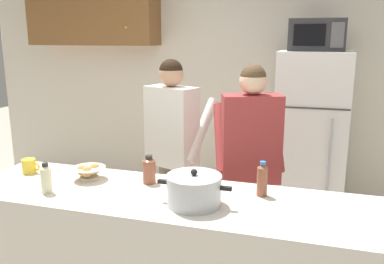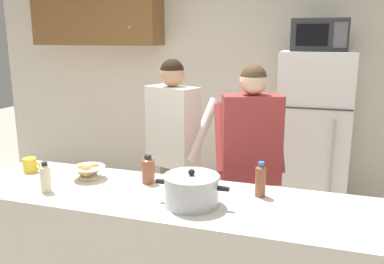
% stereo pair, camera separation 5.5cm
% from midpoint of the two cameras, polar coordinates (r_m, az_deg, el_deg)
% --- Properties ---
extents(back_wall_unit, '(6.00, 0.48, 2.60)m').
position_cam_midpoint_polar(back_wall_unit, '(4.46, 4.41, 7.97)').
color(back_wall_unit, silver).
rests_on(back_wall_unit, ground).
extents(refrigerator, '(0.64, 0.68, 1.68)m').
position_cam_midpoint_polar(refrigerator, '(4.02, 16.87, -1.31)').
color(refrigerator, white).
rests_on(refrigerator, ground).
extents(microwave, '(0.48, 0.37, 0.28)m').
position_cam_midpoint_polar(microwave, '(3.88, 17.84, 12.79)').
color(microwave, '#2D2D30').
rests_on(microwave, refrigerator).
extents(person_near_pot, '(0.60, 0.55, 1.64)m').
position_cam_midpoint_polar(person_near_pot, '(3.25, -2.11, -0.76)').
color(person_near_pot, '#726656').
rests_on(person_near_pot, ground).
extents(person_by_sink, '(0.59, 0.53, 1.63)m').
position_cam_midpoint_polar(person_by_sink, '(2.94, 8.75, -2.65)').
color(person_by_sink, '#726656').
rests_on(person_by_sink, ground).
extents(cooking_pot, '(0.41, 0.30, 0.20)m').
position_cam_midpoint_polar(cooking_pot, '(2.21, 0.65, -8.13)').
color(cooking_pot, silver).
rests_on(cooking_pot, kitchen_island).
extents(coffee_mug, '(0.13, 0.09, 0.10)m').
position_cam_midpoint_polar(coffee_mug, '(2.95, -21.20, -4.33)').
color(coffee_mug, yellow).
rests_on(coffee_mug, kitchen_island).
extents(bread_bowl, '(0.21, 0.21, 0.10)m').
position_cam_midpoint_polar(bread_bowl, '(2.69, -13.73, -5.35)').
color(bread_bowl, beige).
rests_on(bread_bowl, kitchen_island).
extents(bottle_near_edge, '(0.06, 0.06, 0.20)m').
position_cam_midpoint_polar(bottle_near_edge, '(2.36, 10.23, -6.56)').
color(bottle_near_edge, brown).
rests_on(bottle_near_edge, kitchen_island).
extents(bottle_mid_counter, '(0.06, 0.06, 0.18)m').
position_cam_midpoint_polar(bottle_mid_counter, '(2.53, -19.23, -6.00)').
color(bottle_mid_counter, beige).
rests_on(bottle_mid_counter, kitchen_island).
extents(bottle_far_corner, '(0.08, 0.08, 0.18)m').
position_cam_midpoint_polar(bottle_far_corner, '(2.55, -5.54, -5.23)').
color(bottle_far_corner, brown).
rests_on(bottle_far_corner, kitchen_island).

